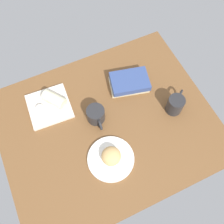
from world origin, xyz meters
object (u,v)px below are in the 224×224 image
Objects in this scene: scone_pastry at (111,156)px; second_mug at (96,115)px; round_plate at (111,159)px; square_plate at (49,106)px; breakfast_wrap at (54,99)px; book_stack at (129,83)px; sauce_cup at (40,109)px; coffee_mug at (175,104)px.

scone_pastry is 0.68× the size of second_mug.
square_plate is at bearing -65.78° from round_plate.
second_mug is (-20.27, 17.04, 3.76)cm from square_plate.
breakfast_wrap is (-3.88, -0.61, 3.92)cm from square_plate.
breakfast_wrap reaches higher than round_plate.
second_mug is at bearing 23.68° from book_stack.
sauce_cup is 29.97cm from second_mug.
square_plate is at bearing -27.37° from breakfast_wrap.
breakfast_wrap reaches higher than square_plate.
book_stack is at bearing 134.15° from breakfast_wrap.
square_plate is 4.92× the size of sauce_cup.
round_plate is at bearing 114.22° from square_plate.
breakfast_wrap is 0.52× the size of book_stack.
sauce_cup is at bearing -32.93° from second_mug.
scone_pastry is at bearing 85.21° from second_mug.
scone_pastry is at bearing 14.60° from coffee_mug.
round_plate is 1.84× the size of coffee_mug.
second_mug reaches higher than square_plate.
book_stack is 26.90cm from second_mug.
round_plate is at bearing 14.79° from coffee_mug.
coffee_mug is at bearing 124.05° from book_stack.
sauce_cup is 0.31× the size of second_mug.
square_plate reaches higher than round_plate.
breakfast_wrap is (-8.73, -1.38, 1.74)cm from sauce_cup.
round_plate is 23.48cm from second_mug.
breakfast_wrap is at bearing -70.83° from round_plate.
scone_pastry is 0.41× the size of book_stack.
coffee_mug reaches higher than square_plate.
second_mug reaches higher than breakfast_wrap.
breakfast_wrap reaches higher than sauce_cup.
scone_pastry is 43.27cm from coffee_mug.
round_plate is 2.39× the size of scone_pastry.
round_plate is 0.97× the size of book_stack.
second_mug is at bearing 147.07° from sauce_cup.
square_plate is 0.93× the size of book_stack.
breakfast_wrap reaches higher than book_stack.
book_stack is at bearing -156.32° from second_mug.
book_stack is (-49.73, 5.47, 0.48)cm from sauce_cup.
scone_pastry is at bearing 51.72° from book_stack.
round_plate is 43.28cm from breakfast_wrap.
sauce_cup reaches higher than round_plate.
book_stack is at bearing 173.72° from sauce_cup.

